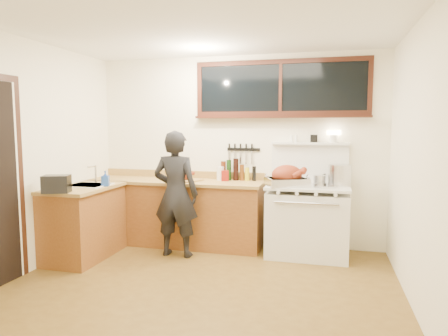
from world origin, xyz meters
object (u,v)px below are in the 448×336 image
(cutting_board, at_px, (185,177))
(man, at_px, (176,194))
(vintage_stove, at_px, (307,219))
(roast_turkey, at_px, (287,177))

(cutting_board, bearing_deg, man, -84.39)
(vintage_stove, distance_m, cutting_board, 1.72)
(vintage_stove, xyz_separation_m, roast_turkey, (-0.25, -0.12, 0.54))
(cutting_board, distance_m, roast_turkey, 1.41)
(man, xyz_separation_m, cutting_board, (-0.04, 0.44, 0.16))
(cutting_board, xyz_separation_m, roast_turkey, (1.40, -0.12, 0.05))
(vintage_stove, height_order, roast_turkey, vintage_stove)
(roast_turkey, bearing_deg, cutting_board, 175.25)
(vintage_stove, bearing_deg, roast_turkey, -154.41)
(roast_turkey, bearing_deg, vintage_stove, 25.59)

